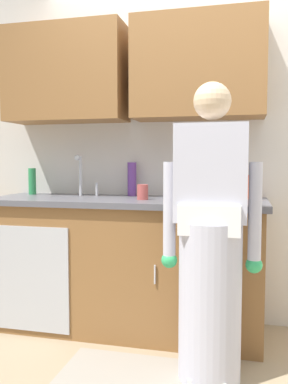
% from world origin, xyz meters
% --- Properties ---
extents(kitchen_wall_with_uppers, '(4.80, 0.44, 2.70)m').
position_xyz_m(kitchen_wall_with_uppers, '(-0.14, 0.99, 1.48)').
color(kitchen_wall_with_uppers, beige).
rests_on(kitchen_wall_with_uppers, ground).
extents(counter_cabinet, '(1.90, 0.62, 0.90)m').
position_xyz_m(counter_cabinet, '(-0.55, 0.70, 0.45)').
color(counter_cabinet, brown).
rests_on(counter_cabinet, ground).
extents(countertop, '(1.96, 0.66, 0.04)m').
position_xyz_m(countertop, '(-0.55, 0.70, 0.92)').
color(countertop, '#595960').
rests_on(countertop, counter_cabinet).
extents(sink, '(0.50, 0.36, 0.35)m').
position_xyz_m(sink, '(-0.91, 0.71, 0.93)').
color(sink, '#B7BABF').
rests_on(sink, counter_cabinet).
extents(person_at_sink, '(0.55, 0.34, 1.62)m').
position_xyz_m(person_at_sink, '(0.10, 0.14, 0.69)').
color(person_at_sink, white).
rests_on(person_at_sink, ground).
extents(floor_mat, '(0.80, 0.50, 0.01)m').
position_xyz_m(floor_mat, '(-0.33, 0.05, 0.01)').
color(floor_mat, gray).
rests_on(floor_mat, ground).
extents(bottle_cleaner_spray, '(0.07, 0.07, 0.20)m').
position_xyz_m(bottle_cleaner_spray, '(0.03, 0.90, 1.04)').
color(bottle_cleaner_spray, '#E05933').
rests_on(bottle_cleaner_spray, countertop).
extents(bottle_soap, '(0.06, 0.06, 0.21)m').
position_xyz_m(bottle_soap, '(-1.36, 0.87, 1.04)').
color(bottle_soap, '#2D8C4C').
rests_on(bottle_soap, countertop).
extents(bottle_water_tall, '(0.07, 0.07, 0.17)m').
position_xyz_m(bottle_water_tall, '(0.29, 0.87, 1.02)').
color(bottle_water_tall, '#E05933').
rests_on(bottle_water_tall, countertop).
extents(bottle_water_short, '(0.07, 0.07, 0.25)m').
position_xyz_m(bottle_water_short, '(-0.56, 0.93, 1.07)').
color(bottle_water_short, '#66388C').
rests_on(bottle_water_short, countertop).
extents(cup_by_sink, '(0.08, 0.08, 0.10)m').
position_xyz_m(cup_by_sink, '(-0.41, 0.65, 0.99)').
color(cup_by_sink, '#B24C47').
rests_on(cup_by_sink, countertop).
extents(knife_on_counter, '(0.19, 0.18, 0.01)m').
position_xyz_m(knife_on_counter, '(-0.11, 0.61, 0.94)').
color(knife_on_counter, silver).
rests_on(knife_on_counter, countertop).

